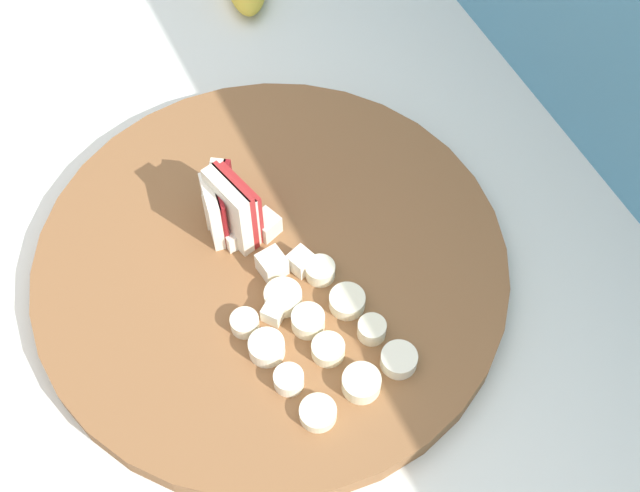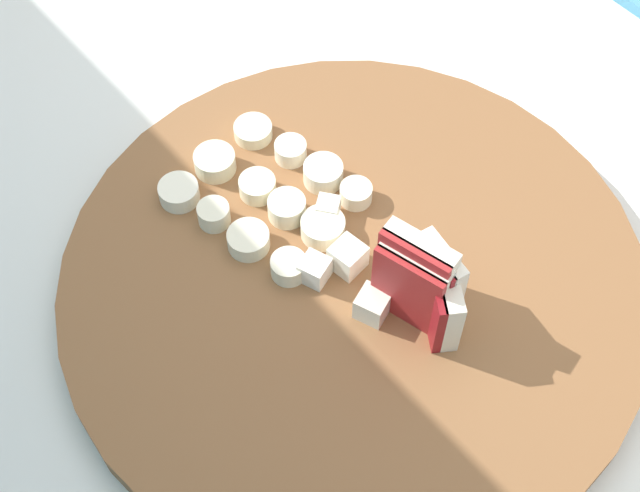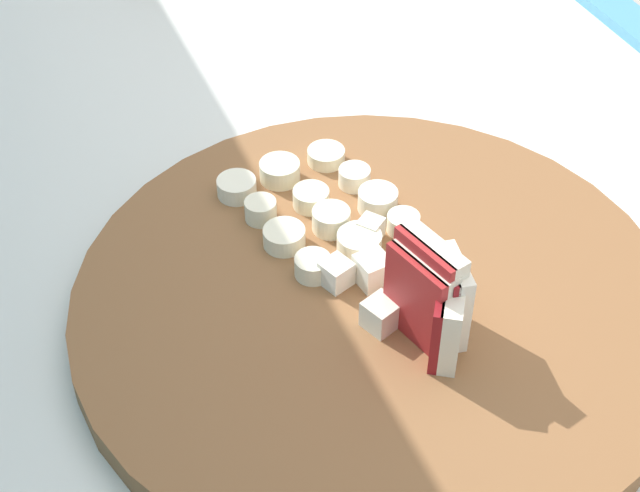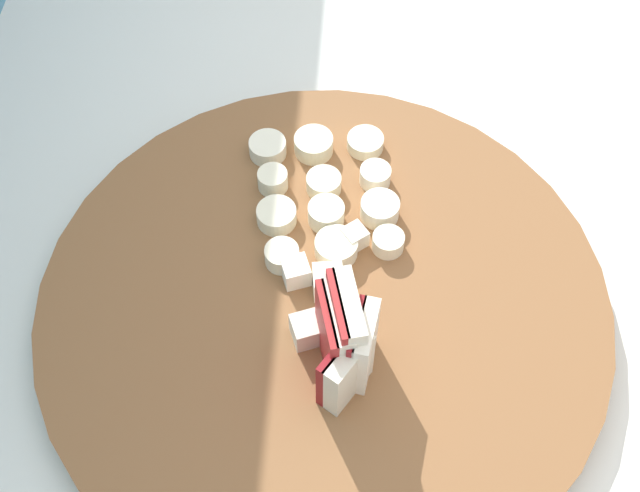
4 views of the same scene
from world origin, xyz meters
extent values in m
cube|color=#4C8EB2|center=(0.00, 0.37, 0.67)|extent=(2.40, 0.04, 1.35)
cylinder|color=brown|center=(-0.09, 0.04, 0.87)|extent=(0.39, 0.39, 0.02)
cube|color=maroon|center=(-0.15, 0.03, 0.91)|extent=(0.04, 0.03, 0.05)
cube|color=beige|center=(-0.16, 0.02, 0.91)|extent=(0.04, 0.03, 0.05)
cube|color=maroon|center=(-0.14, 0.02, 0.91)|extent=(0.04, 0.01, 0.06)
cube|color=white|center=(-0.14, 0.01, 0.91)|extent=(0.04, 0.02, 0.06)
cube|color=#A32323|center=(-0.13, 0.03, 0.92)|extent=(0.05, 0.02, 0.07)
cube|color=#EFE5CC|center=(-0.13, 0.02, 0.92)|extent=(0.05, 0.02, 0.07)
cube|color=#A32323|center=(-0.14, 0.04, 0.91)|extent=(0.05, 0.02, 0.06)
cube|color=beige|center=(-0.13, 0.03, 0.91)|extent=(0.05, 0.02, 0.06)
cube|color=beige|center=(-0.12, 0.05, 0.89)|extent=(0.02, 0.02, 0.02)
cube|color=white|center=(-0.12, 0.02, 0.89)|extent=(0.02, 0.02, 0.02)
cube|color=#EFE5CC|center=(-0.05, 0.02, 0.89)|extent=(0.02, 0.02, 0.02)
cube|color=#EFE5CC|center=(-0.09, 0.04, 0.89)|extent=(0.02, 0.02, 0.02)
cube|color=white|center=(-0.08, 0.06, 0.89)|extent=(0.02, 0.02, 0.02)
cylinder|color=#F4EAC6|center=(-0.05, 0.00, 0.89)|extent=(0.02, 0.02, 0.01)
cylinder|color=white|center=(-0.02, 0.01, 0.89)|extent=(0.03, 0.03, 0.02)
cylinder|color=white|center=(0.01, 0.01, 0.89)|extent=(0.02, 0.02, 0.01)
cylinder|color=beige|center=(0.04, 0.02, 0.89)|extent=(0.03, 0.03, 0.01)
cylinder|color=#F4EAC6|center=(-0.06, 0.04, 0.89)|extent=(0.03, 0.03, 0.01)
cylinder|color=#F4EAC6|center=(-0.03, 0.04, 0.89)|extent=(0.03, 0.03, 0.02)
cylinder|color=beige|center=(0.00, 0.05, 0.89)|extent=(0.03, 0.03, 0.01)
cylinder|color=beige|center=(0.04, 0.06, 0.89)|extent=(0.03, 0.03, 0.01)
cylinder|color=#F4EAC6|center=(-0.06, 0.07, 0.89)|extent=(0.02, 0.02, 0.01)
cylinder|color=#F4EAC6|center=(-0.03, 0.08, 0.89)|extent=(0.03, 0.03, 0.01)
cylinder|color=#F4EAC6|center=(0.00, 0.09, 0.89)|extent=(0.02, 0.02, 0.02)
cylinder|color=white|center=(0.03, 0.09, 0.89)|extent=(0.03, 0.03, 0.01)
camera|label=1|loc=(0.26, -0.08, 1.49)|focal=49.21mm
camera|label=2|loc=(-0.32, 0.27, 1.41)|focal=53.11mm
camera|label=3|loc=(-0.49, 0.24, 1.33)|focal=54.89mm
camera|label=4|loc=(-0.38, 0.03, 1.38)|focal=47.83mm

